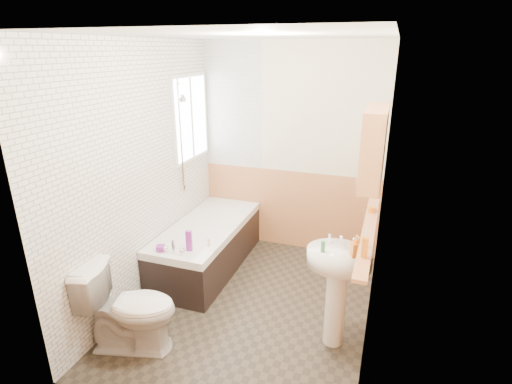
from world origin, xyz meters
TOP-DOWN VIEW (x-y plane):
  - floor at (0.00, 0.00)m, footprint 2.80×2.80m
  - ceiling at (0.00, 0.00)m, footprint 2.80×2.80m
  - wall_back at (0.00, 1.41)m, footprint 2.20×0.02m
  - wall_front at (0.00, -1.41)m, footprint 2.20×0.02m
  - wall_left at (-1.11, 0.00)m, footprint 0.02×2.80m
  - wall_right at (1.11, 0.00)m, footprint 0.02×2.80m
  - wainscot_right at (1.09, 0.00)m, footprint 0.01×2.80m
  - wainscot_front at (0.00, -1.39)m, footprint 2.20×0.01m
  - wainscot_back at (0.00, 1.39)m, footprint 2.20×0.01m
  - tile_cladding_left at (-1.09, 0.00)m, footprint 0.01×2.80m
  - tile_return_back at (-0.73, 1.39)m, footprint 0.75×0.01m
  - window at (-1.06, 0.95)m, footprint 0.03×0.79m
  - bathtub at (-0.73, 0.56)m, footprint 0.70×1.64m
  - shower_riser at (-1.04, 0.66)m, footprint 0.11×0.08m
  - toilet at (-0.76, -0.85)m, footprint 0.86×0.61m
  - sink at (0.84, -0.24)m, footprint 0.52×0.42m
  - pine_shelf at (1.04, -0.10)m, footprint 0.10×1.54m
  - medicine_cabinet at (1.01, -0.07)m, footprint 0.16×0.65m
  - foam_can at (1.04, -0.55)m, footprint 0.05×0.05m
  - green_bottle at (1.04, -0.39)m, footprint 0.06×0.06m
  - black_jar at (1.04, 0.32)m, footprint 0.08×0.08m
  - soap_bottle at (0.97, -0.30)m, footprint 0.14×0.19m
  - clear_bottle at (0.72, -0.31)m, footprint 0.04×0.04m
  - blue_gel at (-0.62, -0.06)m, footprint 0.06×0.05m
  - cream_jar at (-0.88, -0.16)m, footprint 0.11×0.11m
  - orange_bottle at (-0.48, 0.08)m, footprint 0.03×0.03m

SIDE VIEW (x-z plane):
  - floor at x=0.00m, z-range 0.00..0.00m
  - bathtub at x=-0.73m, z-range -0.06..0.62m
  - toilet at x=-0.76m, z-range 0.00..0.76m
  - wainscot_right at x=1.09m, z-range 0.00..1.00m
  - wainscot_front at x=0.00m, z-range 0.00..1.00m
  - wainscot_back at x=0.00m, z-range 0.00..1.00m
  - cream_jar at x=-0.88m, z-range 0.54..0.59m
  - orange_bottle at x=-0.48m, z-range 0.54..0.62m
  - sink at x=0.84m, z-range 0.13..1.14m
  - blue_gel at x=-0.62m, z-range 0.54..0.75m
  - soap_bottle at x=0.97m, z-range 0.89..0.97m
  - clear_bottle at x=0.72m, z-range 0.89..0.98m
  - pine_shelf at x=1.04m, z-range 1.00..1.03m
  - black_jar at x=1.04m, z-range 1.03..1.07m
  - foam_can at x=1.04m, z-range 1.03..1.18m
  - green_bottle at x=1.04m, z-range 1.03..1.24m
  - wall_back at x=0.00m, z-range 0.00..2.50m
  - wall_front at x=0.00m, z-range 0.00..2.50m
  - wall_left at x=-1.11m, z-range 0.00..2.50m
  - wall_right at x=1.11m, z-range 0.00..2.50m
  - tile_cladding_left at x=-1.09m, z-range 0.00..2.50m
  - shower_riser at x=-1.04m, z-range 0.98..2.21m
  - window at x=-1.06m, z-range 1.15..2.15m
  - medicine_cabinet at x=1.01m, z-range 1.41..2.00m
  - tile_return_back at x=-0.73m, z-range 1.00..2.50m
  - ceiling at x=0.00m, z-range 2.50..2.50m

